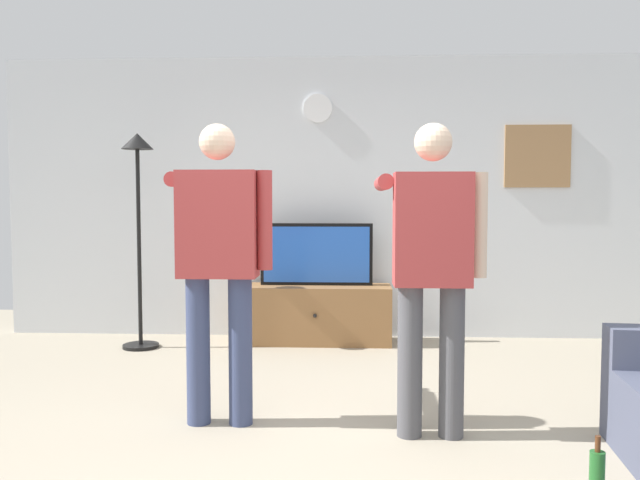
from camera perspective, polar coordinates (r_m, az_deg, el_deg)
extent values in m
plane|color=#9E937F|center=(3.56, -0.23, -18.41)|extent=(8.40, 8.40, 0.00)
cube|color=silver|center=(6.25, 1.15, 3.77)|extent=(6.40, 0.10, 2.70)
cube|color=olive|center=(6.00, -0.33, -6.62)|extent=(1.38, 0.43, 0.54)
sphere|color=black|center=(5.77, -0.45, -6.76)|extent=(0.04, 0.04, 0.04)
cube|color=black|center=(5.97, -0.31, -1.27)|extent=(1.04, 0.06, 0.58)
cube|color=blue|center=(5.94, -0.33, -1.30)|extent=(0.98, 0.01, 0.52)
cylinder|color=white|center=(6.25, -0.20, 11.65)|extent=(0.28, 0.03, 0.28)
cube|color=#997047|center=(6.45, 18.78, 7.08)|extent=(0.62, 0.04, 0.59)
cylinder|color=black|center=(6.07, -15.66, -9.06)|extent=(0.32, 0.32, 0.03)
cylinder|color=black|center=(5.94, -15.81, -0.66)|extent=(0.04, 0.04, 1.75)
cone|color=black|center=(5.95, -15.97, 8.46)|extent=(0.28, 0.28, 0.14)
cylinder|color=#384266|center=(3.92, -10.79, -9.64)|extent=(0.14, 0.14, 0.88)
cylinder|color=#384266|center=(3.87, -7.10, -9.77)|extent=(0.14, 0.14, 0.88)
cube|color=#A53838|center=(3.79, -9.07, 1.42)|extent=(0.46, 0.22, 0.63)
sphere|color=beige|center=(3.81, -9.14, 8.62)|extent=(0.21, 0.21, 0.21)
cylinder|color=#A53838|center=(4.14, -12.03, 5.20)|extent=(0.09, 0.58, 0.09)
cube|color=white|center=(4.45, -10.98, 5.10)|extent=(0.04, 0.12, 0.04)
cylinder|color=#A53838|center=(3.75, -4.95, 1.77)|extent=(0.09, 0.09, 0.58)
cylinder|color=#4C4C51|center=(3.69, 8.01, -10.63)|extent=(0.14, 0.14, 0.86)
cylinder|color=#4C4C51|center=(3.72, 11.64, -10.56)|extent=(0.14, 0.14, 0.86)
cube|color=#A53838|center=(3.60, 9.96, 0.94)|extent=(0.42, 0.22, 0.63)
sphere|color=beige|center=(3.61, 10.05, 8.57)|extent=(0.21, 0.21, 0.21)
cylinder|color=#A53838|center=(3.86, 5.66, 5.09)|extent=(0.09, 0.58, 0.09)
cube|color=white|center=(4.18, 5.43, 4.98)|extent=(0.04, 0.12, 0.04)
cylinder|color=beige|center=(3.64, 13.98, 1.30)|extent=(0.09, 0.09, 0.58)
cylinder|color=#1E5923|center=(3.21, 23.42, -18.92)|extent=(0.07, 0.07, 0.24)
cylinder|color=#4C2814|center=(3.16, 23.50, -16.31)|extent=(0.02, 0.02, 0.07)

